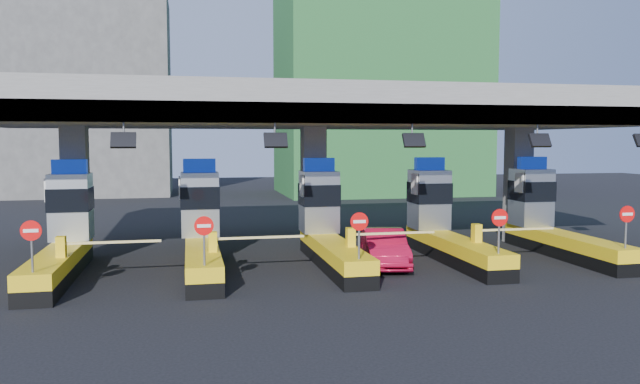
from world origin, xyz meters
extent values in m
plane|color=black|center=(0.00, 0.00, 0.00)|extent=(120.00, 120.00, 0.00)
cube|color=slate|center=(0.00, 3.00, 6.25)|extent=(28.00, 12.00, 1.50)
cube|color=#4C4C49|center=(0.00, -2.70, 5.85)|extent=(28.00, 0.60, 0.70)
cube|color=slate|center=(-10.00, 3.00, 2.75)|extent=(1.00, 1.00, 5.50)
cube|color=slate|center=(0.00, 3.00, 2.75)|extent=(1.00, 1.00, 5.50)
cube|color=slate|center=(10.00, 3.00, 2.75)|extent=(1.00, 1.00, 5.50)
cylinder|color=slate|center=(-7.50, -2.70, 5.25)|extent=(0.06, 0.06, 0.50)
cube|color=black|center=(-7.50, -2.90, 4.90)|extent=(0.80, 0.38, 0.54)
cylinder|color=slate|center=(-2.50, -2.70, 5.25)|extent=(0.06, 0.06, 0.50)
cube|color=black|center=(-2.50, -2.90, 4.90)|extent=(0.80, 0.38, 0.54)
cylinder|color=slate|center=(2.50, -2.70, 5.25)|extent=(0.06, 0.06, 0.50)
cube|color=black|center=(2.50, -2.90, 4.90)|extent=(0.80, 0.38, 0.54)
cylinder|color=slate|center=(7.50, -2.70, 5.25)|extent=(0.06, 0.06, 0.50)
cube|color=black|center=(7.50, -2.90, 4.90)|extent=(0.80, 0.38, 0.54)
cube|color=black|center=(-10.00, -1.00, 0.25)|extent=(1.20, 8.00, 0.50)
cube|color=#E5B70C|center=(-10.00, -1.00, 0.75)|extent=(1.20, 8.00, 0.50)
cube|color=#9EA3A8|center=(-10.00, 1.80, 2.30)|extent=(1.50, 1.50, 2.60)
cube|color=black|center=(-10.00, 1.78, 2.60)|extent=(1.56, 1.56, 0.90)
cube|color=#0C2DBF|center=(-10.00, 1.80, 3.88)|extent=(1.30, 0.35, 0.55)
cube|color=white|center=(-10.80, 1.50, 3.00)|extent=(0.06, 0.70, 0.90)
cylinder|color=slate|center=(-10.00, -4.60, 1.65)|extent=(0.07, 0.07, 1.30)
cylinder|color=red|center=(-10.00, -4.63, 2.25)|extent=(0.60, 0.04, 0.60)
cube|color=white|center=(-10.00, -4.65, 2.25)|extent=(0.42, 0.02, 0.10)
cube|color=#E5B70C|center=(-9.65, -2.20, 1.35)|extent=(0.30, 0.35, 0.70)
cube|color=white|center=(-8.00, -2.20, 1.45)|extent=(3.20, 0.08, 0.08)
cube|color=black|center=(-5.00, -1.00, 0.25)|extent=(1.20, 8.00, 0.50)
cube|color=#E5B70C|center=(-5.00, -1.00, 0.75)|extent=(1.20, 8.00, 0.50)
cube|color=#9EA3A8|center=(-5.00, 1.80, 2.30)|extent=(1.50, 1.50, 2.60)
cube|color=black|center=(-5.00, 1.78, 2.60)|extent=(1.56, 1.56, 0.90)
cube|color=#0C2DBF|center=(-5.00, 1.80, 3.88)|extent=(1.30, 0.35, 0.55)
cube|color=white|center=(-5.80, 1.50, 3.00)|extent=(0.06, 0.70, 0.90)
cylinder|color=slate|center=(-5.00, -4.60, 1.65)|extent=(0.07, 0.07, 1.30)
cylinder|color=red|center=(-5.00, -4.63, 2.25)|extent=(0.60, 0.04, 0.60)
cube|color=white|center=(-5.00, -4.65, 2.25)|extent=(0.42, 0.02, 0.10)
cube|color=#E5B70C|center=(-4.65, -2.20, 1.35)|extent=(0.30, 0.35, 0.70)
cube|color=white|center=(-3.00, -2.20, 1.45)|extent=(3.20, 0.08, 0.08)
cube|color=black|center=(0.00, -1.00, 0.25)|extent=(1.20, 8.00, 0.50)
cube|color=#E5B70C|center=(0.00, -1.00, 0.75)|extent=(1.20, 8.00, 0.50)
cube|color=#9EA3A8|center=(0.00, 1.80, 2.30)|extent=(1.50, 1.50, 2.60)
cube|color=black|center=(0.00, 1.78, 2.60)|extent=(1.56, 1.56, 0.90)
cube|color=#0C2DBF|center=(0.00, 1.80, 3.88)|extent=(1.30, 0.35, 0.55)
cube|color=white|center=(-0.80, 1.50, 3.00)|extent=(0.06, 0.70, 0.90)
cylinder|color=slate|center=(0.00, -4.60, 1.65)|extent=(0.07, 0.07, 1.30)
cylinder|color=red|center=(0.00, -4.63, 2.25)|extent=(0.60, 0.04, 0.60)
cube|color=white|center=(0.00, -4.65, 2.25)|extent=(0.42, 0.02, 0.10)
cube|color=#E5B70C|center=(0.35, -2.20, 1.35)|extent=(0.30, 0.35, 0.70)
cube|color=white|center=(2.00, -2.20, 1.45)|extent=(3.20, 0.08, 0.08)
cube|color=black|center=(5.00, -1.00, 0.25)|extent=(1.20, 8.00, 0.50)
cube|color=#E5B70C|center=(5.00, -1.00, 0.75)|extent=(1.20, 8.00, 0.50)
cube|color=#9EA3A8|center=(5.00, 1.80, 2.30)|extent=(1.50, 1.50, 2.60)
cube|color=black|center=(5.00, 1.78, 2.60)|extent=(1.56, 1.56, 0.90)
cube|color=#0C2DBF|center=(5.00, 1.80, 3.88)|extent=(1.30, 0.35, 0.55)
cube|color=white|center=(4.20, 1.50, 3.00)|extent=(0.06, 0.70, 0.90)
cylinder|color=slate|center=(5.00, -4.60, 1.65)|extent=(0.07, 0.07, 1.30)
cylinder|color=red|center=(5.00, -4.63, 2.25)|extent=(0.60, 0.04, 0.60)
cube|color=white|center=(5.00, -4.65, 2.25)|extent=(0.42, 0.02, 0.10)
cube|color=#E5B70C|center=(5.35, -2.20, 1.35)|extent=(0.30, 0.35, 0.70)
cube|color=white|center=(7.00, -2.20, 1.45)|extent=(3.20, 0.08, 0.08)
cube|color=black|center=(10.00, -1.00, 0.25)|extent=(1.20, 8.00, 0.50)
cube|color=#E5B70C|center=(10.00, -1.00, 0.75)|extent=(1.20, 8.00, 0.50)
cube|color=#9EA3A8|center=(10.00, 1.80, 2.30)|extent=(1.50, 1.50, 2.60)
cube|color=black|center=(10.00, 1.78, 2.60)|extent=(1.56, 1.56, 0.90)
cube|color=#0C2DBF|center=(10.00, 1.80, 3.88)|extent=(1.30, 0.35, 0.55)
cube|color=white|center=(9.20, 1.50, 3.00)|extent=(0.06, 0.70, 0.90)
cylinder|color=slate|center=(10.00, -4.60, 1.65)|extent=(0.07, 0.07, 1.30)
cylinder|color=red|center=(10.00, -4.63, 2.25)|extent=(0.60, 0.04, 0.60)
cube|color=white|center=(10.00, -4.65, 2.25)|extent=(0.42, 0.02, 0.10)
cube|color=#E5B70C|center=(10.35, -2.20, 1.35)|extent=(0.30, 0.35, 0.70)
cube|color=white|center=(12.00, -2.20, 1.45)|extent=(3.20, 0.08, 0.08)
cube|color=#1E5926|center=(12.00, 32.00, 14.00)|extent=(18.00, 12.00, 28.00)
cube|color=#4C4C49|center=(-14.00, 36.00, 9.00)|extent=(14.00, 10.00, 18.00)
imported|color=red|center=(1.99, -1.15, 0.72)|extent=(2.29, 4.58, 1.44)
camera|label=1|loc=(-5.45, -24.13, 4.87)|focal=35.00mm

